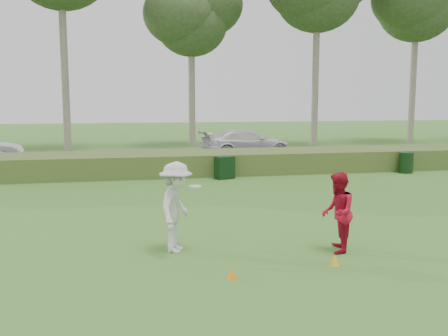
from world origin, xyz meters
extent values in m
plane|color=#336A23|center=(0.00, 0.00, 0.00)|extent=(120.00, 120.00, 0.00)
cube|color=#435B24|center=(0.00, 12.00, 0.45)|extent=(80.00, 3.00, 0.90)
cube|color=#2D2D2D|center=(0.00, 17.00, 0.03)|extent=(80.00, 6.00, 0.06)
cylinder|color=gray|center=(-6.00, 23.00, 7.75)|extent=(0.44, 0.44, 15.50)
cylinder|color=gray|center=(2.00, 24.50, 5.75)|extent=(0.44, 0.44, 11.50)
ellipsoid|color=#2F4623|center=(2.00, 24.50, 8.62)|extent=(6.24, 6.24, 5.28)
cylinder|color=gray|center=(10.00, 22.50, 7.00)|extent=(0.44, 0.44, 14.00)
cylinder|color=gray|center=(18.00, 23.80, 6.75)|extent=(0.44, 0.44, 13.50)
ellipsoid|color=#2F4623|center=(18.00, 23.80, 10.12)|extent=(7.02, 7.02, 5.94)
imported|color=silver|center=(-1.64, 0.92, 0.94)|extent=(1.11, 1.39, 1.88)
cylinder|color=white|center=(-1.24, 0.92, 1.36)|extent=(0.27, 0.27, 0.03)
imported|color=#AE0E27|center=(1.62, 0.22, 0.84)|extent=(0.90, 0.99, 1.67)
cone|color=orange|center=(-0.86, -0.91, 0.10)|extent=(0.18, 0.18, 0.19)
cone|color=gold|center=(1.22, -0.59, 0.11)|extent=(0.20, 0.20, 0.22)
cube|color=black|center=(1.29, 10.14, 0.45)|extent=(0.83, 0.66, 0.90)
cylinder|color=black|center=(9.29, 10.16, 0.45)|extent=(0.60, 0.60, 0.89)
imported|color=silver|center=(3.96, 17.29, 0.79)|extent=(5.25, 2.67, 1.46)
camera|label=1|loc=(-2.70, -9.17, 3.15)|focal=40.00mm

